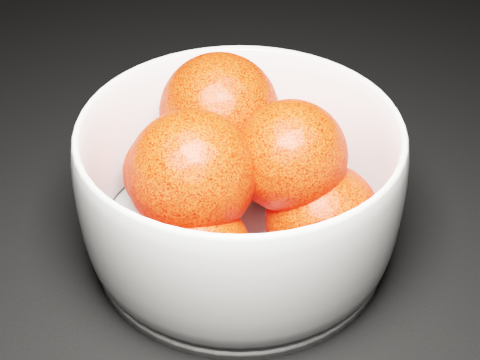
# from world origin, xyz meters

# --- Properties ---
(ground) EXTENTS (3.00, 3.00, 0.00)m
(ground) POSITION_xyz_m (0.00, 0.00, 0.00)
(ground) COLOR black
(ground) RESTS_ON ground
(bowl) EXTENTS (0.23, 0.23, 0.11)m
(bowl) POSITION_xyz_m (0.25, -0.25, 0.06)
(bowl) COLOR silver
(bowl) RESTS_ON ground
(orange_pile) EXTENTS (0.19, 0.19, 0.13)m
(orange_pile) POSITION_xyz_m (0.25, -0.25, 0.07)
(orange_pile) COLOR #F91F08
(orange_pile) RESTS_ON bowl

